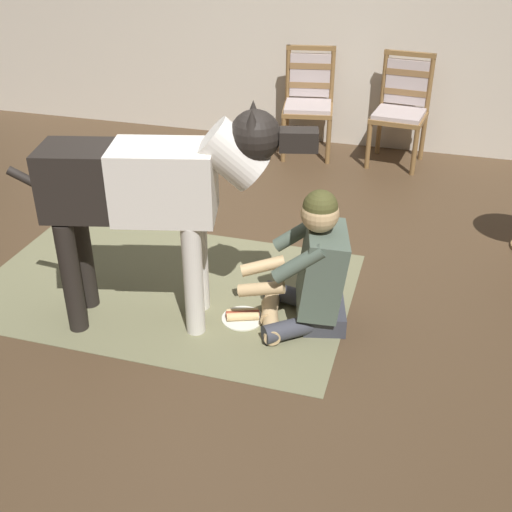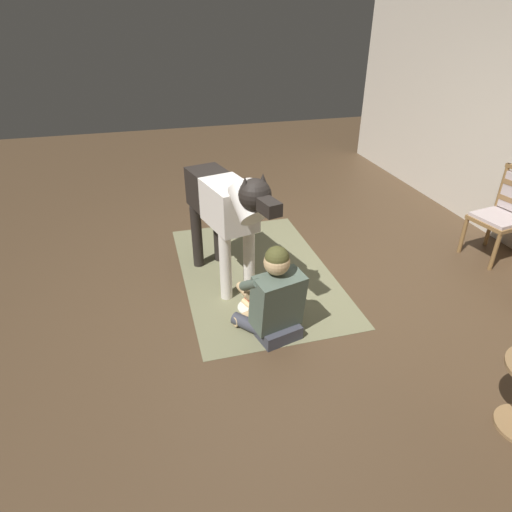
{
  "view_description": "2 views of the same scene",
  "coord_description": "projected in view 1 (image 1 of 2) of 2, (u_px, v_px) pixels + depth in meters",
  "views": [
    {
      "loc": [
        1.27,
        -3.33,
        2.23
      ],
      "look_at": [
        0.46,
        -0.56,
        0.57
      ],
      "focal_mm": 44.81,
      "sensor_mm": 36.0,
      "label": 1
    },
    {
      "loc": [
        3.49,
        -1.18,
        2.43
      ],
      "look_at": [
        0.37,
        -0.34,
        0.58
      ],
      "focal_mm": 30.62,
      "sensor_mm": 36.0,
      "label": 2
    }
  ],
  "objects": [
    {
      "name": "ground_plane",
      "position": [
        213.0,
        280.0,
        4.19
      ],
      "size": [
        13.44,
        13.44,
        0.0
      ],
      "primitive_type": "plane",
      "color": "#493623"
    },
    {
      "name": "back_wall",
      "position": [
        312.0,
        4.0,
        5.93
      ],
      "size": [
        7.76,
        0.1,
        2.6
      ],
      "primitive_type": "cube",
      "color": "beige",
      "rests_on": "ground"
    },
    {
      "name": "area_rug",
      "position": [
        166.0,
        286.0,
        4.12
      ],
      "size": [
        2.35,
        1.5,
        0.01
      ],
      "primitive_type": "cube",
      "color": "#716F4F",
      "rests_on": "ground"
    },
    {
      "name": "dining_chair_left_of_pair",
      "position": [
        309.0,
        96.0,
        5.99
      ],
      "size": [
        0.53,
        0.53,
        0.98
      ],
      "color": "brown",
      "rests_on": "ground"
    },
    {
      "name": "dining_chair_right_of_pair",
      "position": [
        402.0,
        104.0,
        5.78
      ],
      "size": [
        0.51,
        0.51,
        0.98
      ],
      "color": "brown",
      "rests_on": "ground"
    },
    {
      "name": "person_sitting_on_floor",
      "position": [
        312.0,
        271.0,
        3.62
      ],
      "size": [
        0.68,
        0.58,
        0.84
      ],
      "color": "#393A43",
      "rests_on": "ground"
    },
    {
      "name": "large_dog",
      "position": [
        153.0,
        189.0,
        3.41
      ],
      "size": [
        1.62,
        0.57,
        1.3
      ],
      "color": "silver",
      "rests_on": "ground"
    },
    {
      "name": "hot_dog_on_plate",
      "position": [
        243.0,
        316.0,
        3.8
      ],
      "size": [
        0.25,
        0.25,
        0.06
      ],
      "color": "silver",
      "rests_on": "ground"
    }
  ]
}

